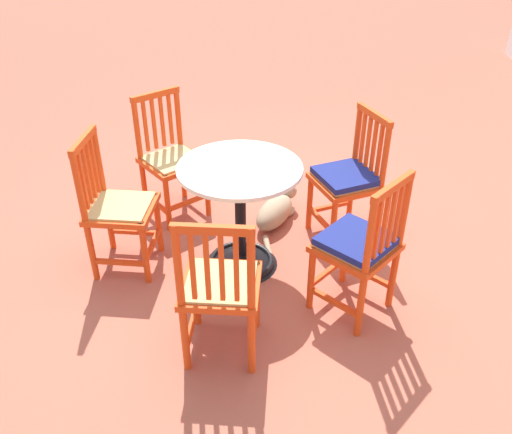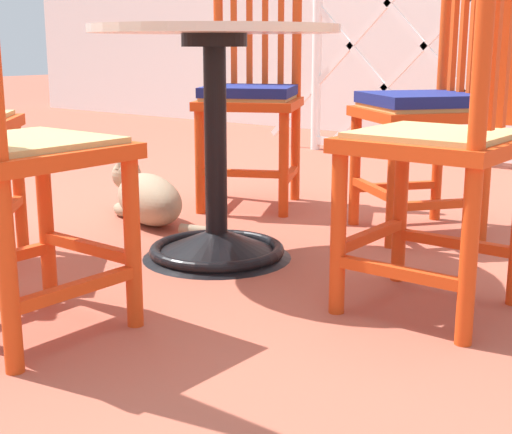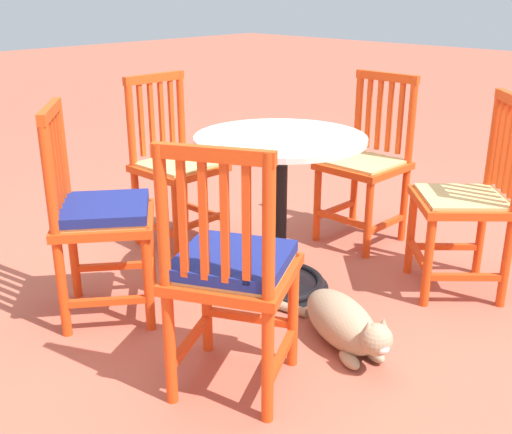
{
  "view_description": "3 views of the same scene",
  "coord_description": "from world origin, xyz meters",
  "px_view_note": "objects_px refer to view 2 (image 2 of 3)",
  "views": [
    {
      "loc": [
        3.02,
        0.28,
        2.23
      ],
      "look_at": [
        0.24,
        0.06,
        0.44
      ],
      "focal_mm": 38.23,
      "sensor_mm": 36.0,
      "label": 1
    },
    {
      "loc": [
        1.66,
        -1.79,
        0.68
      ],
      "look_at": [
        0.23,
        0.05,
        0.13
      ],
      "focal_mm": 52.17,
      "sensor_mm": 36.0,
      "label": 2
    },
    {
      "loc": [
        -1.62,
        1.95,
        1.35
      ],
      "look_at": [
        0.29,
        -0.04,
        0.32
      ],
      "focal_mm": 43.53,
      "sensor_mm": 36.0,
      "label": 3
    }
  ],
  "objects_px": {
    "cafe_table": "(216,171)",
    "orange_chair_near_fence": "(12,153)",
    "orange_chair_tucked_in": "(426,109)",
    "orange_chair_by_planter": "(251,100)",
    "orange_chair_facing_out": "(446,144)",
    "tabby_cat": "(146,197)"
  },
  "relations": [
    {
      "from": "orange_chair_by_planter",
      "to": "tabby_cat",
      "type": "relative_size",
      "value": 1.24
    },
    {
      "from": "orange_chair_facing_out",
      "to": "orange_chair_near_fence",
      "type": "distance_m",
      "value": 1.03
    },
    {
      "from": "tabby_cat",
      "to": "orange_chair_by_planter",
      "type": "bearing_deg",
      "value": 74.25
    },
    {
      "from": "orange_chair_by_planter",
      "to": "orange_chair_near_fence",
      "type": "xyz_separation_m",
      "value": [
        0.46,
        -1.46,
        -0.01
      ]
    },
    {
      "from": "orange_chair_facing_out",
      "to": "orange_chair_near_fence",
      "type": "bearing_deg",
      "value": -133.8
    },
    {
      "from": "orange_chair_facing_out",
      "to": "orange_chair_by_planter",
      "type": "distance_m",
      "value": 1.38
    },
    {
      "from": "orange_chair_near_fence",
      "to": "orange_chair_facing_out",
      "type": "bearing_deg",
      "value": 46.2
    },
    {
      "from": "cafe_table",
      "to": "orange_chair_near_fence",
      "type": "bearing_deg",
      "value": -85.88
    },
    {
      "from": "cafe_table",
      "to": "tabby_cat",
      "type": "relative_size",
      "value": 1.03
    },
    {
      "from": "cafe_table",
      "to": "orange_chair_facing_out",
      "type": "xyz_separation_m",
      "value": [
        0.77,
        -0.02,
        0.15
      ]
    },
    {
      "from": "orange_chair_facing_out",
      "to": "orange_chair_by_planter",
      "type": "bearing_deg",
      "value": 148.54
    },
    {
      "from": "cafe_table",
      "to": "orange_chair_near_fence",
      "type": "xyz_separation_m",
      "value": [
        0.06,
        -0.77,
        0.15
      ]
    },
    {
      "from": "orange_chair_tucked_in",
      "to": "orange_chair_near_fence",
      "type": "bearing_deg",
      "value": -102.12
    },
    {
      "from": "orange_chair_tucked_in",
      "to": "tabby_cat",
      "type": "bearing_deg",
      "value": -151.57
    },
    {
      "from": "orange_chair_facing_out",
      "to": "orange_chair_by_planter",
      "type": "xyz_separation_m",
      "value": [
        -1.17,
        0.72,
        0.01
      ]
    },
    {
      "from": "cafe_table",
      "to": "orange_chair_near_fence",
      "type": "height_order",
      "value": "orange_chair_near_fence"
    },
    {
      "from": "orange_chair_tucked_in",
      "to": "orange_chair_by_planter",
      "type": "relative_size",
      "value": 1.0
    },
    {
      "from": "orange_chair_near_fence",
      "to": "tabby_cat",
      "type": "xyz_separation_m",
      "value": [
        -0.6,
        0.98,
        -0.34
      ]
    },
    {
      "from": "cafe_table",
      "to": "tabby_cat",
      "type": "xyz_separation_m",
      "value": [
        -0.54,
        0.21,
        -0.19
      ]
    },
    {
      "from": "orange_chair_tucked_in",
      "to": "orange_chair_by_planter",
      "type": "height_order",
      "value": "same"
    },
    {
      "from": "cafe_table",
      "to": "orange_chair_by_planter",
      "type": "height_order",
      "value": "orange_chair_by_planter"
    },
    {
      "from": "orange_chair_facing_out",
      "to": "orange_chair_tucked_in",
      "type": "bearing_deg",
      "value": 118.57
    }
  ]
}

